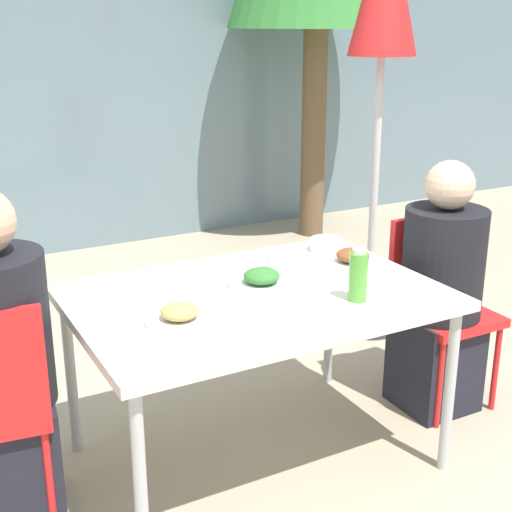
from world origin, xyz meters
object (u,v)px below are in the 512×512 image
(person_right, at_px, (440,297))
(closed_umbrella, at_px, (384,6))
(drinking_cup, at_px, (274,261))
(salad_bowl, at_px, (326,245))
(chair_right, at_px, (436,295))
(bottle, at_px, (358,276))

(person_right, height_order, closed_umbrella, closed_umbrella)
(drinking_cup, bearing_deg, person_right, -14.71)
(drinking_cup, relative_size, salad_bowl, 0.57)
(person_right, relative_size, salad_bowl, 8.16)
(salad_bowl, bearing_deg, chair_right, -27.13)
(bottle, bearing_deg, salad_bowl, 67.36)
(chair_right, relative_size, closed_umbrella, 0.38)
(person_right, height_order, salad_bowl, person_right)
(person_right, height_order, drinking_cup, person_right)
(chair_right, height_order, salad_bowl, chair_right)
(salad_bowl, bearing_deg, person_right, -37.35)
(closed_umbrella, xyz_separation_m, drinking_cup, (-1.03, -0.67, -1.03))
(closed_umbrella, height_order, bottle, closed_umbrella)
(closed_umbrella, bearing_deg, salad_bowl, -141.59)
(bottle, bearing_deg, person_right, 20.48)
(salad_bowl, bearing_deg, closed_umbrella, 38.41)
(person_right, bearing_deg, chair_right, -122.05)
(drinking_cup, height_order, salad_bowl, drinking_cup)
(bottle, xyz_separation_m, drinking_cup, (-0.11, 0.45, -0.06))
(person_right, height_order, bottle, person_right)
(drinking_cup, bearing_deg, salad_bowl, 19.26)
(drinking_cup, distance_m, salad_bowl, 0.36)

